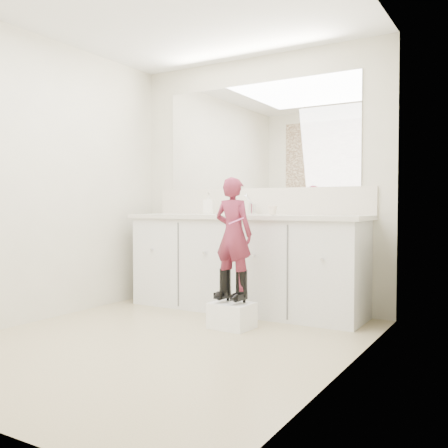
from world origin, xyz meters
The scene contains 17 objects.
floor centered at (0.00, 0.00, 0.00)m, with size 3.00×3.00×0.00m, color #91825F.
ceiling centered at (0.00, 0.00, 2.40)m, with size 3.00×3.00×0.00m, color white.
wall_back centered at (0.00, 1.50, 1.20)m, with size 2.60×2.60×0.00m, color beige.
wall_left centered at (-1.30, 0.00, 1.20)m, with size 3.00×3.00×0.00m, color beige.
wall_right centered at (1.30, 0.00, 1.20)m, with size 3.00×3.00×0.00m, color beige.
vanity_cabinet centered at (0.00, 1.23, 0.42)m, with size 2.20×0.55×0.85m, color silver.
countertop centered at (0.00, 1.21, 0.87)m, with size 2.28×0.58×0.04m, color beige.
backsplash centered at (0.00, 1.49, 1.02)m, with size 2.28×0.03×0.25m, color beige.
mirror centered at (0.00, 1.49, 1.64)m, with size 2.00×0.02×1.00m, color white.
faucet centered at (0.00, 1.38, 0.94)m, with size 0.08×0.08×0.10m, color silver.
cup centered at (0.28, 1.24, 0.93)m, with size 0.09×0.09×0.08m, color beige.
soap_bottle centered at (-0.43, 1.29, 1.00)m, with size 0.09×0.10×0.21m, color silver.
step_stool centered at (0.23, 0.59, 0.10)m, with size 0.32×0.26×0.20m, color white.
boot_left centered at (0.15, 0.61, 0.33)m, with size 0.10×0.18×0.26m, color black, non-canonical shape.
boot_right centered at (0.30, 0.61, 0.33)m, with size 0.10×0.18×0.26m, color black, non-canonical shape.
toddler centered at (0.23, 0.61, 0.75)m, with size 0.33×0.21×0.89m, color #B03659.
toothbrush centered at (0.30, 0.53, 0.85)m, with size 0.01×0.01×0.14m, color #EC5CB3.
Camera 1 is at (2.17, -2.81, 0.96)m, focal length 40.00 mm.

